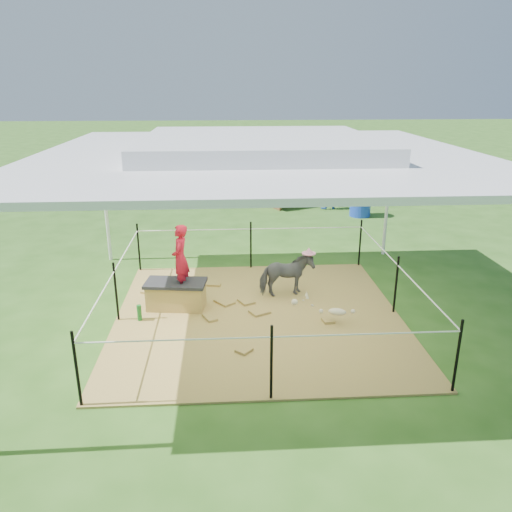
{
  "coord_description": "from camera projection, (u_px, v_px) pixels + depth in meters",
  "views": [
    {
      "loc": [
        -0.51,
        -7.35,
        3.63
      ],
      "look_at": [
        0.0,
        0.6,
        0.85
      ],
      "focal_mm": 35.0,
      "sensor_mm": 36.0,
      "label": 1
    }
  ],
  "objects": [
    {
      "name": "rope_fence",
      "position": [
        258.0,
        281.0,
        7.94
      ],
      "size": [
        4.54,
        4.54,
        1.0
      ],
      "color": "black",
      "rests_on": "ground"
    },
    {
      "name": "woman",
      "position": [
        180.0,
        252.0,
        8.12
      ],
      "size": [
        0.32,
        0.44,
        1.13
      ],
      "primitive_type": "imported",
      "rotation": [
        0.0,
        0.0,
        -1.7
      ],
      "color": "red",
      "rests_on": "straw_bale"
    },
    {
      "name": "pony",
      "position": [
        286.0,
        275.0,
        8.77
      ],
      "size": [
        0.99,
        0.58,
        0.78
      ],
      "primitive_type": "imported",
      "rotation": [
        0.0,
        0.0,
        1.75
      ],
      "color": "#45454A",
      "rests_on": "hay_patch"
    },
    {
      "name": "straw_bale",
      "position": [
        176.0,
        296.0,
        8.37
      ],
      "size": [
        0.99,
        0.58,
        0.42
      ],
      "primitive_type": "cube",
      "rotation": [
        0.0,
        0.0,
        -0.13
      ],
      "color": "olive",
      "rests_on": "hay_patch"
    },
    {
      "name": "green_bottle",
      "position": [
        139.0,
        313.0,
        7.94
      ],
      "size": [
        0.08,
        0.08,
        0.26
      ],
      "primitive_type": "cylinder",
      "rotation": [
        0.0,
        0.0,
        -0.13
      ],
      "color": "#16661F",
      "rests_on": "hay_patch"
    },
    {
      "name": "pink_hat",
      "position": [
        287.0,
        251.0,
        8.63
      ],
      "size": [
        0.24,
        0.24,
        0.11
      ],
      "primitive_type": "cylinder",
      "color": "pink",
      "rests_on": "pony"
    },
    {
      "name": "foal",
      "position": [
        337.0,
        310.0,
        7.8
      ],
      "size": [
        0.92,
        0.68,
        0.46
      ],
      "primitive_type": null,
      "rotation": [
        0.0,
        0.0,
        -0.3
      ],
      "color": "beige",
      "rests_on": "hay_patch"
    },
    {
      "name": "distant_person",
      "position": [
        327.0,
        190.0,
        14.98
      ],
      "size": [
        0.6,
        0.5,
        1.14
      ],
      "primitive_type": "imported",
      "rotation": [
        0.0,
        0.0,
        3.26
      ],
      "color": "blue",
      "rests_on": "ground"
    },
    {
      "name": "picnic_table_near",
      "position": [
        289.0,
        192.0,
        15.62
      ],
      "size": [
        2.22,
        1.98,
        0.76
      ],
      "primitive_type": "cube",
      "rotation": [
        0.0,
        0.0,
        0.44
      ],
      "color": "#52311C",
      "rests_on": "ground"
    },
    {
      "name": "picnic_table_far",
      "position": [
        370.0,
        181.0,
        17.47
      ],
      "size": [
        2.15,
        1.88,
        0.75
      ],
      "primitive_type": "cube",
      "rotation": [
        0.0,
        0.0,
        -0.39
      ],
      "color": "#543A1C",
      "rests_on": "ground"
    },
    {
      "name": "trash_barrel",
      "position": [
        361.0,
        200.0,
        14.18
      ],
      "size": [
        0.68,
        0.68,
        0.92
      ],
      "primitive_type": "cylinder",
      "rotation": [
        0.0,
        0.0,
        -0.17
      ],
      "color": "#183CB9",
      "rests_on": "ground"
    },
    {
      "name": "dark_cloth",
      "position": [
        176.0,
        283.0,
        8.29
      ],
      "size": [
        1.06,
        0.64,
        0.05
      ],
      "primitive_type": "cube",
      "rotation": [
        0.0,
        0.0,
        -0.13
      ],
      "color": "black",
      "rests_on": "straw_bale"
    },
    {
      "name": "ground",
      "position": [
        258.0,
        317.0,
        8.15
      ],
      "size": [
        90.0,
        90.0,
        0.0
      ],
      "primitive_type": "plane",
      "color": "#2D5919",
      "rests_on": "ground"
    },
    {
      "name": "canopy_tent",
      "position": [
        259.0,
        150.0,
        7.27
      ],
      "size": [
        6.3,
        6.3,
        2.9
      ],
      "color": "silver",
      "rests_on": "ground"
    },
    {
      "name": "hay_patch",
      "position": [
        258.0,
        316.0,
        8.15
      ],
      "size": [
        4.6,
        4.6,
        0.03
      ],
      "primitive_type": "cube",
      "color": "brown",
      "rests_on": "ground"
    }
  ]
}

